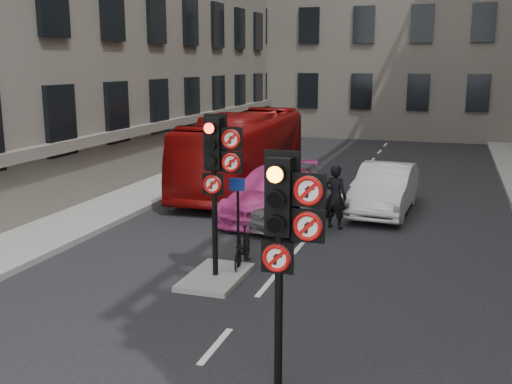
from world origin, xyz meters
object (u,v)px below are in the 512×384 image
Objects in this scene: signal_far at (217,161)px; car_pink at (272,192)px; car_silver at (294,200)px; motorcyclist at (335,197)px; car_white at (385,189)px; bus_red at (245,150)px; signal_near at (285,223)px; motorcycle at (242,247)px; info_sign at (238,210)px.

signal_far is 6.24m from car_pink.
car_silver is at bearing -36.60° from car_pink.
motorcyclist reaches higher than car_silver.
signal_far is 8.26m from car_white.
car_white is at bearing -25.72° from bus_red.
car_pink is at bearing -4.63° from motorcyclist.
signal_far reaches higher than car_silver.
motorcycle is at bearing 115.57° from signal_near.
car_silver is at bearing 80.56° from motorcycle.
signal_far is 1.41m from info_sign.
motorcyclist is at bearing -111.85° from car_white.
signal_near is 0.77× the size of car_white.
car_silver is at bearing 85.70° from signal_far.
motorcyclist reaches higher than car_pink.
motorcycle is at bearing -90.60° from car_silver.
signal_near is at bearing -56.98° from signal_far.
info_sign is at bearing 88.48° from motorcyclist.
signal_near is 9.25m from motorcyclist.
bus_red reaches higher than motorcycle.
info_sign is (-0.18, -4.53, 0.76)m from car_silver.
info_sign is (-2.60, -6.86, 0.71)m from car_white.
car_pink reaches higher than motorcycle.
car_white is 7.03m from motorcycle.
signal_near is 1.00× the size of signal_far.
motorcycle is (3.02, -8.93, -0.96)m from bus_red.
info_sign is (3.03, -9.27, 0.04)m from bus_red.
car_silver is 4.20m from motorcycle.
motorcycle is 0.76× the size of info_sign.
bus_red is at bearing -30.86° from motorcyclist.
bus_red is 9.48m from motorcycle.
car_white is 3.72m from car_pink.
car_silver is 0.90× the size of car_white.
signal_far is at bearing -107.27° from car_white.
motorcycle is 1.05m from info_sign.
bus_red is at bearing 96.38° from info_sign.
motorcycle is (-2.61, -6.52, -0.29)m from car_white.
car_silver is 0.41× the size of bus_red.
bus_red is 5.45× the size of motorcyclist.
signal_near reaches higher than bus_red.
signal_far is at bearing -83.86° from car_pink.
car_pink is at bearing -150.96° from car_white.
signal_far reaches higher than car_white.
signal_near is 1.70× the size of info_sign.
car_pink is (-3.13, 9.91, -1.83)m from signal_near.
car_white is at bearing 61.29° from motorcycle.
signal_far reaches higher than car_pink.
motorcycle is 4.32m from motorcyclist.
signal_near is 15.00m from bus_red.
car_pink is 3.23× the size of motorcycle.
motorcycle is at bearing 79.87° from info_sign.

